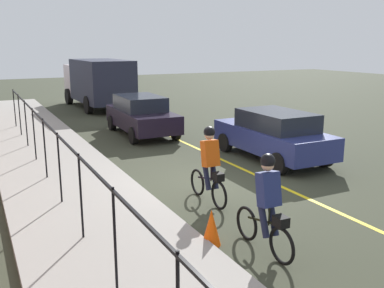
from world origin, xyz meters
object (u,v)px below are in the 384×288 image
Objects in this scene: cyclist_lead at (210,165)px; cyclist_follow at (267,205)px; traffic_cone_near at (211,227)px; parked_sedan_rear at (141,115)px; box_truck_background at (98,81)px; patrol_sedan at (273,134)px.

cyclist_follow is at bearing 173.00° from cyclist_lead.
cyclist_lead is 2.65m from cyclist_follow.
cyclist_follow is at bearing -135.47° from traffic_cone_near.
parked_sedan_rear is 8.26m from box_truck_background.
patrol_sedan and parked_sedan_rear have the same top height.
box_truck_background reaches higher than traffic_cone_near.
traffic_cone_near is (-1.92, 1.03, -0.56)m from cyclist_lead.
traffic_cone_near is at bearing 151.80° from cyclist_lead.
cyclist_follow is 0.41× the size of patrol_sedan.
cyclist_lead is at bearing -28.29° from traffic_cone_near.
cyclist_lead is 8.26m from parked_sedan_rear.
box_truck_background is (18.99, -2.13, 0.64)m from cyclist_follow.
patrol_sedan is 0.99× the size of parked_sedan_rear.
cyclist_lead is at bearing -7.00° from cyclist_follow.
parked_sedan_rear is at bearing 175.05° from box_truck_background.
cyclist_follow reaches higher than traffic_cone_near.
box_truck_background is at bearing -6.18° from cyclist_lead.
patrol_sedan is (2.54, -3.76, -0.09)m from cyclist_lead.
cyclist_follow is 1.15m from traffic_cone_near.
box_truck_background is 18.53m from traffic_cone_near.
cyclist_follow is at bearing 142.08° from patrol_sedan.
cyclist_lead is at bearing 124.41° from patrol_sedan.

